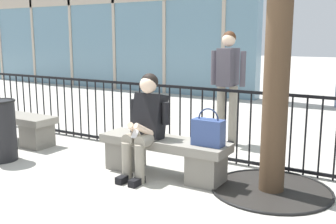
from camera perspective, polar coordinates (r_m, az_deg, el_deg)
The scene contains 8 objects.
ground_plane at distance 4.88m, azimuth -0.61°, elevation -8.88°, with size 60.00×60.00×0.00m, color #B2ADA3.
stone_bench at distance 4.79m, azimuth -0.62°, elevation -5.82°, with size 1.60×0.44×0.45m.
seated_person_with_phone at distance 4.68m, azimuth -3.24°, elevation -1.44°, with size 0.52×0.66×1.21m.
handbag_on_bench at distance 4.43m, azimuth 5.71°, elevation -2.81°, with size 0.35×0.17×0.42m.
bystander_at_railing at distance 6.14m, azimuth 8.45°, elevation 4.65°, with size 0.55×0.38×1.71m.
plaza_railing at distance 5.45m, azimuth 4.03°, elevation -1.42°, with size 9.96×0.04×0.97m.
stone_bench_far at distance 6.73m, azimuth -21.19°, elevation -1.72°, with size 1.60×0.44×0.45m.
trash_can at distance 5.77m, azimuth -22.65°, elevation -2.33°, with size 0.43×0.43×0.82m.
Camera 1 is at (2.41, -3.91, 1.63)m, focal length 43.06 mm.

